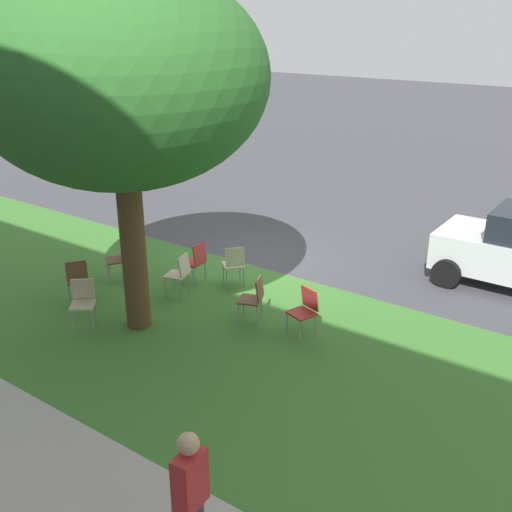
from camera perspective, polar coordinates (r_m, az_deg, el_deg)
ground at (r=13.86m, az=0.50°, el=-0.72°), size 80.00×80.00×0.00m
grass_verge at (r=11.62m, az=-8.62°, el=-5.63°), size 48.00×6.00×0.01m
street_tree at (r=10.16m, az=-12.62°, el=15.88°), size 4.75×4.75×6.13m
chair_0 at (r=12.78m, az=-5.64°, el=-0.33°), size 0.45×0.45×0.88m
chair_1 at (r=13.22m, az=-12.66°, el=-0.00°), size 0.57×0.58×0.88m
chair_2 at (r=12.39m, az=-16.39°, el=-1.88°), size 0.58×0.57×0.88m
chair_3 at (r=10.70m, az=4.58°, el=-4.88°), size 0.52×0.53×0.88m
chair_4 at (r=11.42m, az=-15.88°, el=-3.90°), size 0.59×0.59×0.88m
chair_5 at (r=11.09m, az=-0.20°, el=-3.79°), size 0.54×0.54×0.88m
chair_6 at (r=12.21m, az=-7.17°, el=-1.48°), size 0.52×0.51×0.88m
chair_7 at (r=12.57m, az=-2.06°, el=-0.62°), size 0.59×0.59×0.88m
pedestrian_0 at (r=6.40m, az=-6.10°, el=-21.61°), size 0.23×0.38×1.69m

